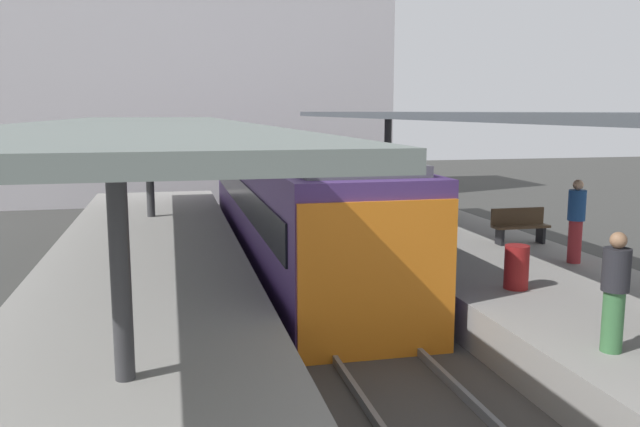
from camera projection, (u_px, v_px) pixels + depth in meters
ground_plane at (332, 315)px, 13.59m from camera, size 80.00×80.00×0.00m
platform_left at (143, 304)px, 12.67m from camera, size 4.40×28.00×1.00m
platform_right at (499, 281)px, 14.36m from camera, size 4.40×28.00×1.00m
track_ballast at (332, 310)px, 13.58m from camera, size 3.20×28.00×0.20m
rail_near_side at (298, 305)px, 13.39m from camera, size 0.08×28.00×0.14m
rail_far_side at (365, 300)px, 13.71m from camera, size 0.08×28.00×0.14m
commuter_train at (290, 202)px, 18.01m from camera, size 2.78×15.90×3.10m
canopy_left at (138, 127)px, 13.50m from camera, size 4.18×21.00×2.98m
canopy_right at (476, 117)px, 15.15m from camera, size 4.18×21.00×3.18m
platform_bench at (519, 225)px, 15.89m from camera, size 1.40×0.41×0.86m
platform_sign at (408, 170)px, 17.49m from camera, size 0.90×0.08×2.21m
litter_bin at (516, 267)px, 11.83m from camera, size 0.44×0.44×0.80m
passenger_near_bench at (576, 220)px, 13.78m from camera, size 0.36×0.36×1.78m
passenger_mid_platform at (615, 290)px, 8.65m from camera, size 0.36×0.36×1.64m
station_building_backdrop at (197, 84)px, 31.60m from camera, size 18.00×6.00×11.00m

